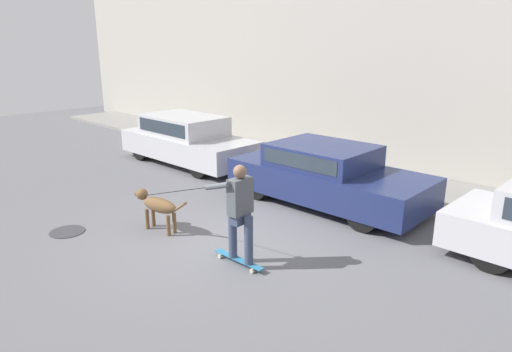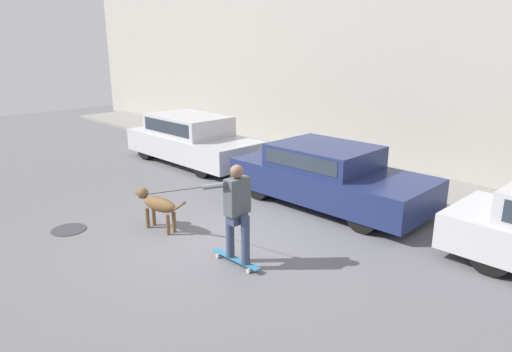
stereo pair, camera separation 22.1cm
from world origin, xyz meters
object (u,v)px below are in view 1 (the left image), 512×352
Objects in this scene: parked_car_1 at (327,176)px; dog at (157,205)px; skateboarder at (240,209)px; parked_car_0 at (187,140)px.

parked_car_1 is 3.64m from dog.
skateboarder reaches higher than dog.
dog is (3.56, -3.39, -0.18)m from parked_car_0.
parked_car_1 is 3.37m from skateboarder.
dog is at bearing 1.82° from skateboarder.
parked_car_1 is at bearing -78.52° from skateboarder.
dog is at bearing -112.98° from parked_car_1.
parked_car_0 is 6.52m from skateboarder.
dog is 0.44× the size of skateboarder.
parked_car_1 is (4.89, -0.00, -0.05)m from parked_car_0.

